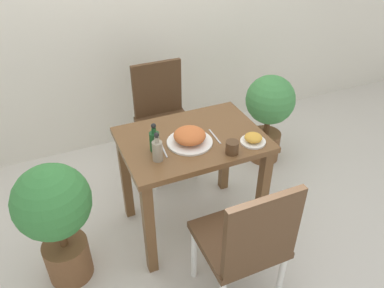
% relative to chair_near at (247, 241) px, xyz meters
% --- Properties ---
extents(ground_plane, '(16.00, 16.00, 0.00)m').
position_rel_chair_near_xyz_m(ground_plane, '(-0.01, 0.67, -0.51)').
color(ground_plane, beige).
extents(dining_table, '(0.87, 0.62, 0.74)m').
position_rel_chair_near_xyz_m(dining_table, '(-0.01, 0.67, 0.08)').
color(dining_table, brown).
rests_on(dining_table, ground_plane).
extents(chair_near, '(0.42, 0.42, 0.90)m').
position_rel_chair_near_xyz_m(chair_near, '(0.00, 0.00, 0.00)').
color(chair_near, '#4C331E').
rests_on(chair_near, ground_plane).
extents(chair_far, '(0.42, 0.42, 0.90)m').
position_rel_chair_near_xyz_m(chair_far, '(0.05, 1.39, 0.00)').
color(chair_far, '#4C331E').
rests_on(chair_far, ground_plane).
extents(food_plate, '(0.27, 0.27, 0.09)m').
position_rel_chair_near_xyz_m(food_plate, '(-0.05, 0.62, 0.27)').
color(food_plate, white).
rests_on(food_plate, dining_table).
extents(side_plate, '(0.15, 0.15, 0.06)m').
position_rel_chair_near_xyz_m(side_plate, '(0.30, 0.48, 0.25)').
color(side_plate, white).
rests_on(side_plate, dining_table).
extents(drink_cup, '(0.08, 0.08, 0.08)m').
position_rel_chair_near_xyz_m(drink_cup, '(0.13, 0.43, 0.27)').
color(drink_cup, '#4C331E').
rests_on(drink_cup, dining_table).
extents(sauce_bottle, '(0.06, 0.06, 0.18)m').
position_rel_chair_near_xyz_m(sauce_bottle, '(-0.28, 0.54, 0.30)').
color(sauce_bottle, gray).
rests_on(sauce_bottle, dining_table).
extents(condiment_bottle, '(0.06, 0.06, 0.18)m').
position_rel_chair_near_xyz_m(condiment_bottle, '(-0.26, 0.63, 0.30)').
color(condiment_bottle, '#194C23').
rests_on(condiment_bottle, dining_table).
extents(fork_utensil, '(0.03, 0.17, 0.00)m').
position_rel_chair_near_xyz_m(fork_utensil, '(-0.22, 0.62, 0.23)').
color(fork_utensil, silver).
rests_on(fork_utensil, dining_table).
extents(spoon_utensil, '(0.01, 0.17, 0.00)m').
position_rel_chair_near_xyz_m(spoon_utensil, '(0.12, 0.62, 0.23)').
color(spoon_utensil, silver).
rests_on(spoon_utensil, dining_table).
extents(potted_plant_left, '(0.42, 0.42, 0.82)m').
position_rel_chair_near_xyz_m(potted_plant_left, '(-0.87, 0.58, 0.00)').
color(potted_plant_left, brown).
rests_on(potted_plant_left, ground_plane).
extents(potted_plant_right, '(0.40, 0.40, 0.78)m').
position_rel_chair_near_xyz_m(potted_plant_right, '(0.88, 1.14, -0.03)').
color(potted_plant_right, brown).
rests_on(potted_plant_right, ground_plane).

